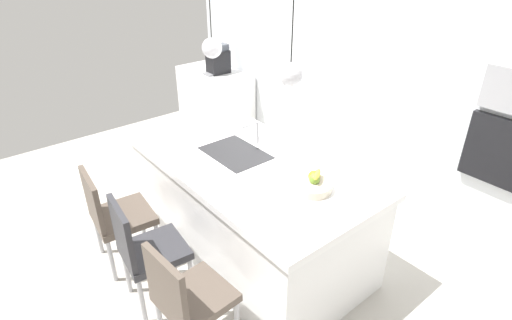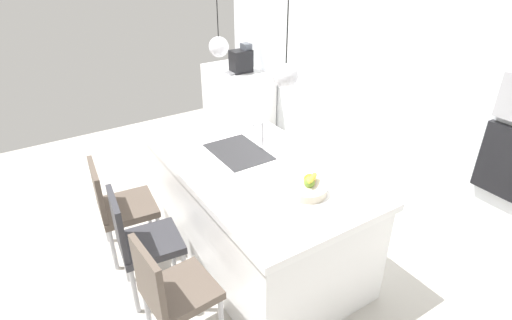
{
  "view_description": "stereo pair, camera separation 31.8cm",
  "coord_description": "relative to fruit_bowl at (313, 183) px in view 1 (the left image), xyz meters",
  "views": [
    {
      "loc": [
        2.26,
        -1.76,
        2.5
      ],
      "look_at": [
        0.1,
        0.0,
        0.96
      ],
      "focal_mm": 28.6,
      "sensor_mm": 36.0,
      "label": 1
    },
    {
      "loc": [
        2.45,
        -1.5,
        2.5
      ],
      "look_at": [
        0.1,
        0.0,
        0.96
      ],
      "focal_mm": 28.6,
      "sensor_mm": 36.0,
      "label": 2
    }
  ],
  "objects": [
    {
      "name": "oven",
      "position": [
        0.65,
        1.48,
        0.02
      ],
      "size": [
        0.56,
        0.08,
        0.56
      ],
      "primitive_type": "cube",
      "color": "black",
      "rests_on": "back_wall"
    },
    {
      "name": "coffee_machine",
      "position": [
        -2.9,
        1.18,
        0.05
      ],
      "size": [
        0.2,
        0.35,
        0.38
      ],
      "color": "black",
      "rests_on": "side_counter"
    },
    {
      "name": "chair_far",
      "position": [
        -0.04,
        -1.05,
        -0.44
      ],
      "size": [
        0.45,
        0.46,
        0.91
      ],
      "color": "brown",
      "rests_on": "ground"
    },
    {
      "name": "chair_middle",
      "position": [
        -0.62,
        -1.06,
        -0.44
      ],
      "size": [
        0.46,
        0.49,
        0.93
      ],
      "color": "#333338",
      "rests_on": "ground"
    },
    {
      "name": "kitchen_island",
      "position": [
        -0.62,
        -0.1,
        -0.5
      ],
      "size": [
        2.16,
        1.14,
        0.91
      ],
      "color": "white",
      "rests_on": "ground"
    },
    {
      "name": "back_wall",
      "position": [
        -0.62,
        1.55,
        0.34
      ],
      "size": [
        6.0,
        0.1,
        2.6
      ],
      "primitive_type": "cube",
      "color": "white",
      "rests_on": "ground"
    },
    {
      "name": "pendant_light_right",
      "position": [
        -0.18,
        -0.1,
        0.77
      ],
      "size": [
        0.16,
        0.16,
        0.76
      ],
      "color": "silver"
    },
    {
      "name": "sink_basin",
      "position": [
        -0.8,
        -0.1,
        -0.05
      ],
      "size": [
        0.56,
        0.4,
        0.02
      ],
      "primitive_type": "cube",
      "color": "#2D2D30",
      "rests_on": "kitchen_island"
    },
    {
      "name": "pendant_light_left",
      "position": [
        -1.07,
        -0.1,
        0.77
      ],
      "size": [
        0.16,
        0.16,
        0.76
      ],
      "color": "silver"
    },
    {
      "name": "faucet",
      "position": [
        -0.8,
        0.11,
        0.09
      ],
      "size": [
        0.02,
        0.17,
        0.22
      ],
      "color": "silver",
      "rests_on": "kitchen_island"
    },
    {
      "name": "chair_near",
      "position": [
        -1.2,
        -1.06,
        -0.45
      ],
      "size": [
        0.51,
        0.5,
        0.9
      ],
      "color": "brown",
      "rests_on": "ground"
    },
    {
      "name": "fruit_bowl",
      "position": [
        0.0,
        0.0,
        0.0
      ],
      "size": [
        0.28,
        0.28,
        0.14
      ],
      "color": "beige",
      "rests_on": "kitchen_island"
    },
    {
      "name": "side_counter",
      "position": [
        -3.02,
        1.18,
        -0.53
      ],
      "size": [
        1.1,
        0.6,
        0.85
      ],
      "primitive_type": "cube",
      "color": "white",
      "rests_on": "ground"
    },
    {
      "name": "floor",
      "position": [
        -0.62,
        -0.1,
        -0.96
      ],
      "size": [
        6.6,
        6.6,
        0.0
      ],
      "primitive_type": "plane",
      "color": "#BCB7AD",
      "rests_on": "ground"
    }
  ]
}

